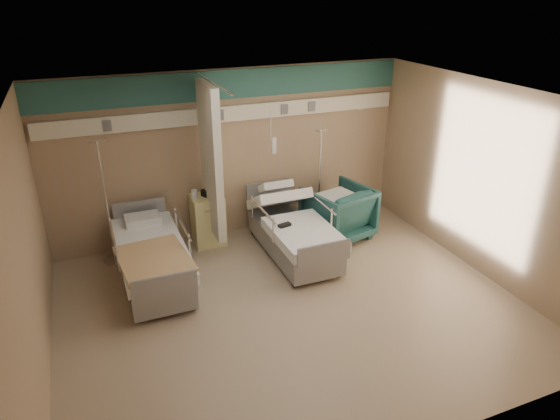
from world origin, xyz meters
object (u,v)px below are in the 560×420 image
object	(u,v)px
bed_right	(293,237)
visitor_armchair	(338,212)
bed_left	(153,264)
iv_stand_right	(318,208)
bedside_cabinet	(208,220)
iv_stand_left	(112,238)

from	to	relation	value
bed_right	visitor_armchair	xyz separation A→B (m)	(0.95, 0.29, 0.14)
bed_right	bed_left	size ratio (longest dim) A/B	1.00
visitor_armchair	iv_stand_right	bearing A→B (deg)	-86.53
visitor_armchair	bed_left	bearing A→B (deg)	-8.45
bedside_cabinet	visitor_armchair	bearing A→B (deg)	-16.13
iv_stand_left	iv_stand_right	bearing A→B (deg)	-1.79
iv_stand_left	bed_left	bearing A→B (deg)	-60.78
iv_stand_left	bed_right	bearing A→B (deg)	-17.76
iv_stand_left	visitor_armchair	bearing A→B (deg)	-8.86
bed_right	iv_stand_left	size ratio (longest dim) A/B	1.10
bed_right	visitor_armchair	bearing A→B (deg)	17.05
bedside_cabinet	iv_stand_left	distance (m)	1.53
bed_left	visitor_armchair	bearing A→B (deg)	5.29
visitor_armchair	bedside_cabinet	bearing A→B (deg)	-29.88
bed_right	bedside_cabinet	world-z (taller)	bedside_cabinet
bed_left	bedside_cabinet	xyz separation A→B (m)	(1.05, 0.90, 0.11)
bed_left	iv_stand_right	bearing A→B (deg)	13.97
bedside_cabinet	visitor_armchair	size ratio (longest dim) A/B	0.85
bed_left	bedside_cabinet	bearing A→B (deg)	40.60
bed_right	visitor_armchair	world-z (taller)	visitor_armchair
bed_left	iv_stand_right	xyz separation A→B (m)	(3.01, 0.75, 0.05)
iv_stand_right	iv_stand_left	distance (m)	3.49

